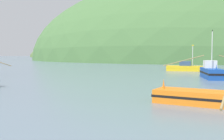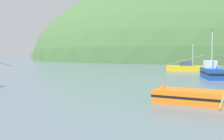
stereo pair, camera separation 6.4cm
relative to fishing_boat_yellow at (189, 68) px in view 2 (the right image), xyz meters
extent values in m
ellipsoid|color=#516B38|center=(-74.97, 199.58, -0.68)|extent=(140.59, 112.47, 36.78)
ellipsoid|color=#2D562D|center=(-17.80, 189.75, -0.68)|extent=(187.27, 149.81, 79.91)
ellipsoid|color=#47703D|center=(5.06, 103.48, -0.68)|extent=(181.31, 145.04, 86.62)
cone|color=orange|center=(-2.69, -37.08, 0.64)|extent=(0.25, 0.25, 0.70)
cube|color=gold|center=(0.10, -0.01, -0.14)|extent=(9.18, 2.91, 1.08)
cube|color=gold|center=(0.10, -0.01, -0.09)|extent=(9.27, 2.94, 0.19)
cone|color=gold|center=(4.25, -0.31, 0.75)|extent=(0.21, 0.21, 0.70)
cube|color=#334C6B|center=(-0.74, 0.05, 0.85)|extent=(2.32, 2.08, 0.91)
cylinder|color=silver|center=(0.65, -0.05, 2.38)|extent=(0.12, 0.12, 3.97)
cube|color=gold|center=(0.65, -0.05, 4.49)|extent=(0.36, 0.06, 0.20)
cube|color=#19479E|center=(2.69, -16.09, 0.05)|extent=(2.71, 7.45, 1.45)
cube|color=black|center=(2.69, -16.09, 0.12)|extent=(2.74, 7.52, 0.26)
cone|color=#19479E|center=(3.01, -19.42, 1.13)|extent=(0.22, 0.22, 0.70)
cube|color=silver|center=(2.60, -15.16, 1.33)|extent=(1.84, 1.91, 1.10)
cylinder|color=silver|center=(2.71, -16.34, 3.38)|extent=(0.12, 0.12, 5.21)
cube|color=black|center=(2.71, -16.34, 6.10)|extent=(0.06, 0.36, 0.20)
cylinder|color=#997F4C|center=(-1.19, -16.45, 1.84)|extent=(5.78, 0.67, 1.66)
camera|label=1|loc=(-1.36, -58.37, 2.94)|focal=45.04mm
camera|label=2|loc=(-1.30, -58.36, 2.94)|focal=45.04mm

